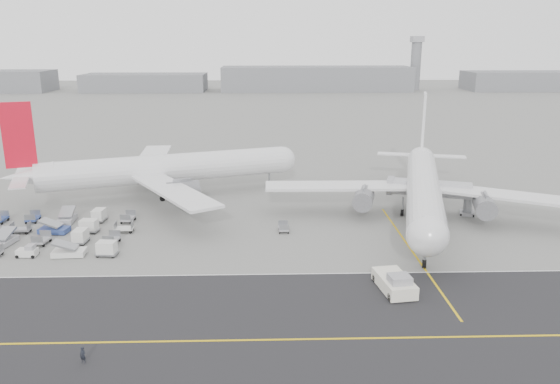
{
  "coord_description": "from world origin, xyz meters",
  "views": [
    {
      "loc": [
        9.19,
        -66.31,
        28.76
      ],
      "look_at": [
        11.49,
        12.0,
        6.94
      ],
      "focal_mm": 35.0,
      "sensor_mm": 36.0,
      "label": 1
    }
  ],
  "objects_px": {
    "airliner_a": "(160,169)",
    "ground_crew_a": "(83,355)",
    "control_tower": "(416,62)",
    "jet_bridge": "(430,190)",
    "airliner_b": "(423,187)",
    "pushback_tug": "(395,283)"
  },
  "relations": [
    {
      "from": "airliner_a",
      "to": "ground_crew_a",
      "type": "relative_size",
      "value": 32.09
    },
    {
      "from": "control_tower",
      "to": "airliner_a",
      "type": "distance_m",
      "value": 255.97
    },
    {
      "from": "control_tower",
      "to": "jet_bridge",
      "type": "distance_m",
      "value": 249.84
    },
    {
      "from": "airliner_b",
      "to": "control_tower",
      "type": "bearing_deg",
      "value": 89.94
    },
    {
      "from": "ground_crew_a",
      "to": "control_tower",
      "type": "bearing_deg",
      "value": 88.6
    },
    {
      "from": "control_tower",
      "to": "ground_crew_a",
      "type": "xyz_separation_m",
      "value": [
        -107.67,
        -286.5,
        -15.43
      ]
    },
    {
      "from": "airliner_a",
      "to": "airliner_b",
      "type": "xyz_separation_m",
      "value": [
        45.99,
        -14.17,
        -0.03
      ]
    },
    {
      "from": "airliner_a",
      "to": "control_tower",
      "type": "bearing_deg",
      "value": -43.73
    },
    {
      "from": "pushback_tug",
      "to": "ground_crew_a",
      "type": "height_order",
      "value": "pushback_tug"
    },
    {
      "from": "airliner_b",
      "to": "jet_bridge",
      "type": "bearing_deg",
      "value": 69.41
    },
    {
      "from": "control_tower",
      "to": "pushback_tug",
      "type": "relative_size",
      "value": 3.41
    },
    {
      "from": "control_tower",
      "to": "ground_crew_a",
      "type": "relative_size",
      "value": 19.02
    },
    {
      "from": "pushback_tug",
      "to": "airliner_a",
      "type": "bearing_deg",
      "value": 121.59
    },
    {
      "from": "control_tower",
      "to": "airliner_a",
      "type": "height_order",
      "value": "control_tower"
    },
    {
      "from": "control_tower",
      "to": "airliner_a",
      "type": "relative_size",
      "value": 0.59
    },
    {
      "from": "airliner_b",
      "to": "ground_crew_a",
      "type": "height_order",
      "value": "airliner_b"
    },
    {
      "from": "ground_crew_a",
      "to": "pushback_tug",
      "type": "bearing_deg",
      "value": 42.85
    },
    {
      "from": "airliner_a",
      "to": "ground_crew_a",
      "type": "bearing_deg",
      "value": 164.75
    },
    {
      "from": "control_tower",
      "to": "airliner_b",
      "type": "relative_size",
      "value": 0.59
    },
    {
      "from": "airliner_b",
      "to": "ground_crew_a",
      "type": "distance_m",
      "value": 60.19
    },
    {
      "from": "control_tower",
      "to": "jet_bridge",
      "type": "relative_size",
      "value": 2.09
    },
    {
      "from": "ground_crew_a",
      "to": "airliner_a",
      "type": "bearing_deg",
      "value": 112.08
    }
  ]
}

